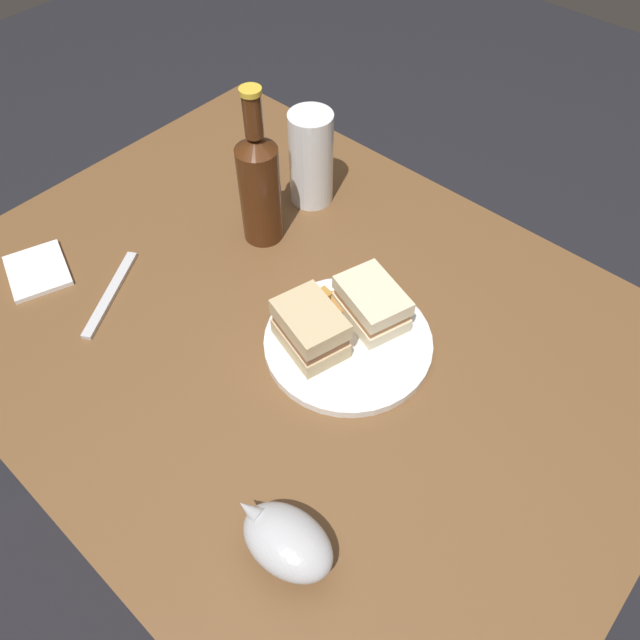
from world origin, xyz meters
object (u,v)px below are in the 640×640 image
gravy_boat (287,541)px  cider_bottle (259,184)px  plate (348,342)px  sandwich_half_right (310,329)px  napkin (37,271)px  pint_glass (311,164)px  fork (111,293)px  sandwich_half_left (372,304)px

gravy_boat → cider_bottle: bearing=-41.9°
plate → gravy_boat: size_ratio=1.91×
cider_bottle → sandwich_half_right: bearing=150.4°
sandwich_half_right → napkin: size_ratio=1.07×
sandwich_half_right → napkin: bearing=22.6°
plate → napkin: 0.52m
pint_glass → plate: bearing=141.4°
gravy_boat → fork: 0.50m
sandwich_half_left → gravy_boat: sandwich_half_left is taller
cider_bottle → napkin: 0.39m
pint_glass → fork: bearing=78.8°
sandwich_half_right → gravy_boat: size_ratio=0.91×
pint_glass → sandwich_half_right: bearing=132.1°
cider_bottle → napkin: bearing=55.8°
sandwich_half_left → cider_bottle: cider_bottle is taller
sandwich_half_left → pint_glass: pint_glass is taller
cider_bottle → gravy_boat: bearing=138.1°
pint_glass → gravy_boat: (-0.41, 0.49, -0.03)m
sandwich_half_right → pint_glass: bearing=-47.9°
plate → fork: bearing=27.0°
sandwich_half_left → gravy_boat: 0.36m
plate → sandwich_half_right: size_ratio=2.10×
cider_bottle → fork: cider_bottle is taller
fork → sandwich_half_left: bearing=-86.4°
sandwich_half_left → napkin: size_ratio=1.12×
sandwich_half_right → pint_glass: (0.23, -0.25, 0.02)m
napkin → fork: bearing=-158.9°
napkin → cider_bottle: bearing=-124.2°
plate → sandwich_half_left: bearing=-87.0°
plate → napkin: size_ratio=2.25×
pint_glass → cider_bottle: bearing=92.1°
plate → cider_bottle: bearing=-18.1°
pint_glass → fork: size_ratio=0.94×
pint_glass → fork: (0.08, 0.39, -0.07)m
plate → pint_glass: pint_glass is taller
fork → pint_glass: bearing=-41.7°
plate → cider_bottle: cider_bottle is taller
pint_glass → fork: 0.40m
gravy_boat → napkin: 0.62m
plate → cider_bottle: (0.26, -0.09, 0.10)m
napkin → fork: napkin is taller
sandwich_half_right → fork: size_ratio=0.65×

